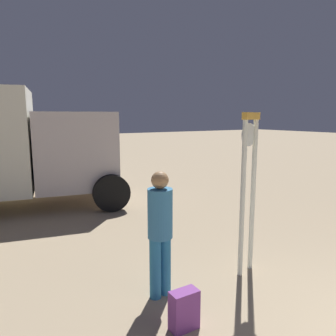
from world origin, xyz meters
The scene contains 3 objects.
standing_clock centered at (-0.30, 2.91, 1.37)m, with size 0.39×0.18×2.34m.
person_near_clock centered at (-1.70, 3.00, 0.91)m, with size 0.31×0.31×1.63m.
backpack centered at (-1.81, 2.31, 0.22)m, with size 0.31×0.21×0.44m.
Camera 1 is at (-3.59, -0.27, 2.29)m, focal length 33.89 mm.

